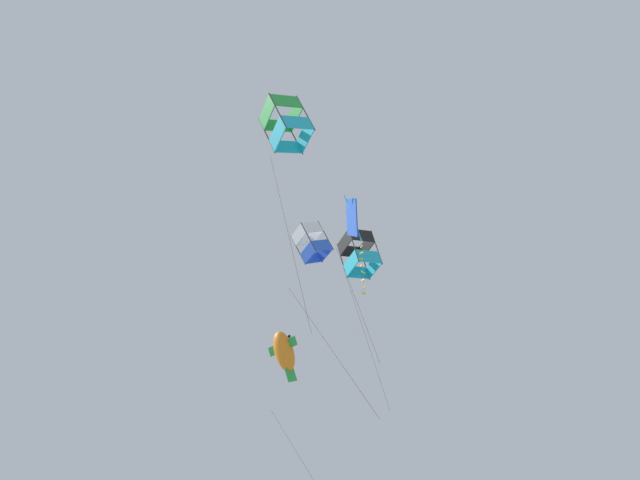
% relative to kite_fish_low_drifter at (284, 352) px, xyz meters
% --- Properties ---
extents(kite_fish_low_drifter, '(4.11, 4.82, 9.62)m').
position_rel_kite_fish_low_drifter_xyz_m(kite_fish_low_drifter, '(0.00, 0.00, 0.00)').
color(kite_fish_low_drifter, orange).
extents(kite_box_near_left, '(2.95, 2.40, 10.86)m').
position_rel_kite_fish_low_drifter_xyz_m(kite_box_near_left, '(6.89, 4.33, 6.12)').
color(kite_box_near_left, green).
extents(kite_box_highest, '(2.47, 2.23, 9.22)m').
position_rel_kite_fish_low_drifter_xyz_m(kite_box_highest, '(-1.16, 3.57, 5.20)').
color(kite_box_highest, black).
extents(kite_box_far_centre, '(3.19, 3.13, 7.24)m').
position_rel_kite_fish_low_drifter_xyz_m(kite_box_far_centre, '(4.70, 4.35, 1.00)').
color(kite_box_far_centre, white).
extents(kite_diamond_near_right, '(2.34, 1.62, 7.87)m').
position_rel_kite_fish_low_drifter_xyz_m(kite_diamond_near_right, '(2.63, 5.10, 3.78)').
color(kite_diamond_near_right, blue).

